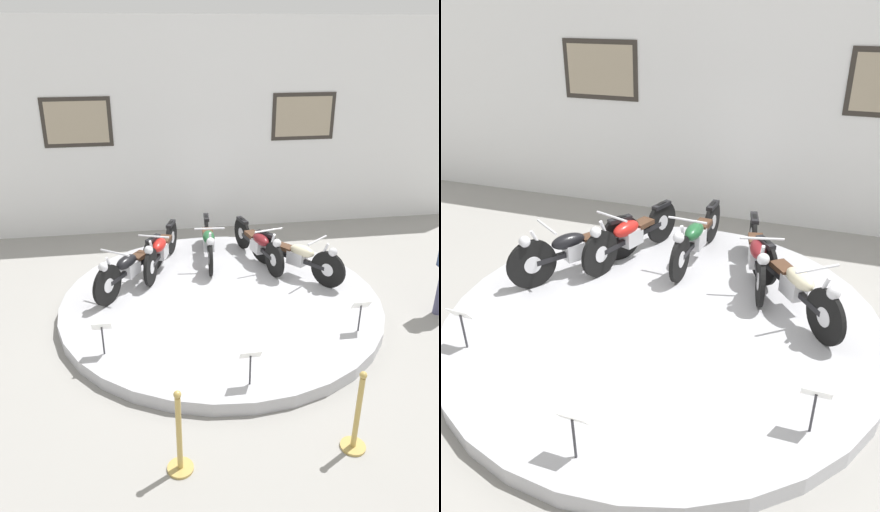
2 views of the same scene
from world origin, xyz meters
TOP-DOWN VIEW (x-y plane):
  - ground_plane at (0.00, 0.00)m, footprint 60.00×60.00m
  - display_platform at (0.00, 0.00)m, footprint 5.18×5.18m
  - back_wall at (0.00, 3.73)m, footprint 14.00×0.22m
  - motorcycle_black at (-1.44, 0.57)m, footprint 1.19×1.69m
  - motorcycle_red at (-0.90, 1.22)m, footprint 0.75×1.91m
  - motorcycle_green at (-0.00, 1.47)m, footprint 0.54×1.98m
  - motorcycle_maroon at (0.90, 1.22)m, footprint 0.62×1.94m
  - motorcycle_cream at (1.45, 0.57)m, footprint 1.27×1.61m
  - info_placard_front_left at (-1.81, -1.31)m, footprint 0.26×0.11m
  - info_placard_front_centre at (0.00, -2.24)m, footprint 0.26×0.11m
  - info_placard_front_right at (1.81, -1.31)m, footprint 0.26×0.11m
  - stanchion_post_left_of_entry at (-0.95, -3.24)m, footprint 0.28×0.28m
  - stanchion_post_right_of_entry at (0.95, -3.24)m, footprint 0.28×0.28m

SIDE VIEW (x-z plane):
  - ground_plane at x=0.00m, z-range 0.00..0.00m
  - display_platform at x=0.00m, z-range 0.00..0.19m
  - stanchion_post_left_of_entry at x=-0.95m, z-range -0.17..0.86m
  - stanchion_post_right_of_entry at x=0.95m, z-range -0.17..0.86m
  - info_placard_front_left at x=-1.81m, z-range 0.30..0.82m
  - info_placard_front_centre at x=0.00m, z-range 0.30..0.82m
  - info_placard_front_right at x=1.81m, z-range 0.30..0.82m
  - motorcycle_maroon at x=0.90m, z-range 0.18..0.97m
  - motorcycle_green at x=0.00m, z-range 0.18..0.97m
  - motorcycle_cream at x=1.45m, z-range 0.18..0.98m
  - motorcycle_red at x=-0.90m, z-range 0.18..0.98m
  - motorcycle_black at x=-1.44m, z-range 0.18..1.00m
  - back_wall at x=0.00m, z-range 0.00..4.47m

